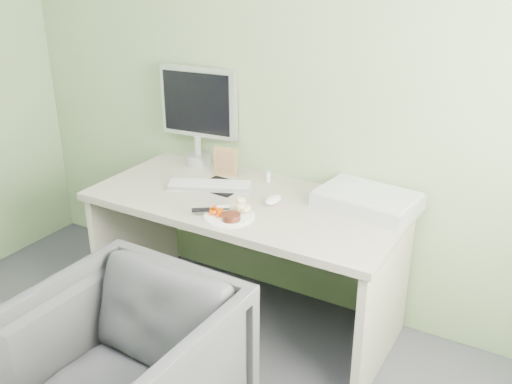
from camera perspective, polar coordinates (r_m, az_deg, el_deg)
The scene contains 15 objects.
wall_back at distance 3.02m, azimuth 2.62°, elevation 12.68°, with size 3.50×3.50×0.00m, color #86A070.
desk at distance 2.97m, azimuth -1.02°, elevation -3.92°, with size 1.60×0.75×0.73m.
plate at distance 2.69m, azimuth -2.69°, elevation -2.43°, with size 0.24×0.24×0.01m, color white.
steak at distance 2.64m, azimuth -2.51°, elevation -2.51°, with size 0.09×0.09×0.03m, color black.
potato_pile at distance 2.71m, azimuth -1.51°, elevation -1.42°, with size 0.11×0.08×0.06m, color tan.
carrot_heap at distance 2.69m, azimuth -4.01°, elevation -1.82°, with size 0.06×0.05×0.04m, color #E64D04.
steak_knife at distance 2.72m, azimuth -4.79°, elevation -1.79°, with size 0.19×0.15×0.02m.
mousepad at distance 3.05m, azimuth -3.49°, elevation 0.60°, with size 0.23×0.21×0.00m, color black.
keyboard at distance 3.03m, azimuth -4.66°, elevation 0.70°, with size 0.43×0.13×0.02m, color white.
computer_mouse at distance 2.83m, azimuth 1.74°, elevation -0.79°, with size 0.06×0.12×0.04m, color white.
photo_frame at distance 3.16m, azimuth -3.03°, elevation 3.05°, with size 0.13×0.02×0.17m, color olive.
eyedrop_bottle at distance 3.09m, azimuth 1.24°, elevation 1.60°, with size 0.03×0.03×0.07m.
scanner at distance 2.83m, azimuth 11.08°, elevation -0.87°, with size 0.47×0.32×0.07m, color #A3A5AA.
monitor at distance 3.29m, azimuth -5.76°, elevation 8.09°, with size 0.47×0.15×0.56m.
desk_chair at distance 2.41m, azimuth -12.85°, elevation -17.40°, with size 0.76×0.78×0.71m, color #313135.
Camera 1 is at (1.37, -0.64, 1.90)m, focal length 40.00 mm.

